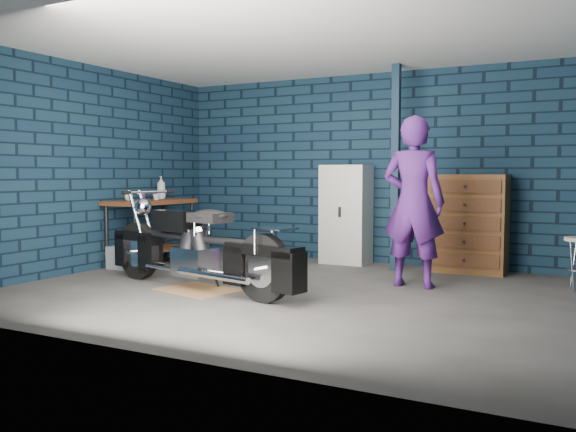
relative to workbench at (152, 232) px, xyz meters
The scene contains 14 objects.
ground 2.86m from the workbench, 18.59° to the right, with size 6.00×6.00×0.00m, color #54514E.
room_walls 3.07m from the workbench, ahead, with size 6.02×5.01×2.71m.
support_post 3.51m from the workbench, 17.99° to the left, with size 0.10×0.10×2.70m, color #102334.
workbench is the anchor object (origin of this frame).
drip_mat 2.23m from the workbench, 36.48° to the right, with size 0.85×0.64×0.01m, color brown.
motorcycle 2.18m from the workbench, 36.48° to the right, with size 2.46×0.67×1.08m, color black, non-canonical shape.
person 3.81m from the workbench, ahead, with size 0.70×0.46×1.92m, color #4C1D6F.
storage_bin 0.59m from the workbench, 87.71° to the right, with size 0.49×0.35×0.30m, color #92949A.
locker 2.77m from the workbench, 28.78° to the left, with size 0.65×0.47×1.40m, color silver.
tool_chest 4.34m from the workbench, 17.85° to the left, with size 0.95×0.53×1.27m, color brown.
cup_a 0.62m from the workbench, 100.92° to the right, with size 0.11×0.11×0.09m, color #BCB18E.
cup_b 0.51m from the workbench, 16.58° to the right, with size 0.09×0.09×0.09m, color #BCB18E.
mug_purple 0.53m from the workbench, behind, with size 0.07×0.07×0.10m, color #601A68.
bottle 0.74m from the workbench, 108.13° to the left, with size 0.13×0.13×0.33m, color #92949A.
Camera 1 is at (3.02, -5.80, 1.28)m, focal length 38.00 mm.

